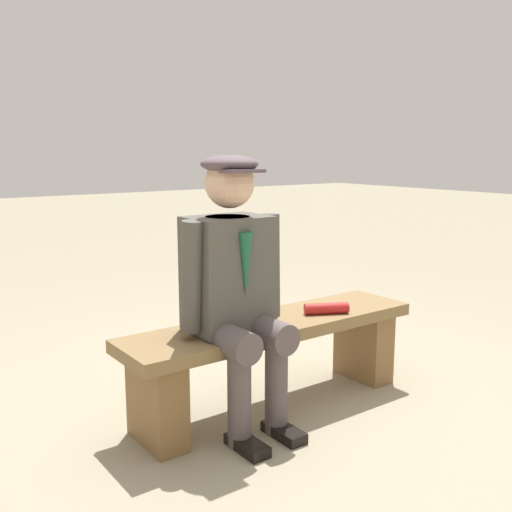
# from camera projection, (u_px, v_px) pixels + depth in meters

# --- Properties ---
(ground_plane) EXTENTS (30.00, 30.00, 0.00)m
(ground_plane) POSITION_uv_depth(u_px,v_px,m) (273.00, 406.00, 3.16)
(ground_plane) COLOR gray
(bench) EXTENTS (1.66, 0.41, 0.48)m
(bench) POSITION_uv_depth(u_px,v_px,m) (273.00, 348.00, 3.10)
(bench) COLOR olive
(bench) RESTS_ON ground
(seated_man) EXTENTS (0.56, 0.57, 1.32)m
(seated_man) POSITION_uv_depth(u_px,v_px,m) (234.00, 280.00, 2.82)
(seated_man) COLOR #4D4A44
(seated_man) RESTS_ON ground
(rolled_magazine) EXTENTS (0.24, 0.16, 0.06)m
(rolled_magazine) POSITION_uv_depth(u_px,v_px,m) (326.00, 308.00, 3.18)
(rolled_magazine) COLOR #B21E1E
(rolled_magazine) RESTS_ON bench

